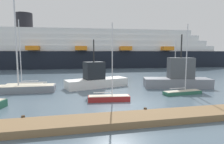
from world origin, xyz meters
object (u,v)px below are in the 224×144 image
at_px(sailboat_4, 24,88).
at_px(cruise_ship, 81,51).
at_px(sailboat_1, 183,91).
at_px(fishing_boat_0, 96,79).
at_px(sailboat_5, 109,97).
at_px(sailboat_0, 25,84).
at_px(sailboat_2, 173,81).
at_px(fishing_boat_1, 178,77).

height_order(sailboat_4, cruise_ship, cruise_ship).
bearing_deg(sailboat_1, fishing_boat_0, 139.96).
xyz_separation_m(sailboat_5, cruise_ship, (-0.85, 42.59, 4.83)).
xyz_separation_m(sailboat_0, sailboat_2, (21.81, -1.46, -0.04)).
xyz_separation_m(sailboat_0, sailboat_5, (10.05, -10.01, -0.04)).
bearing_deg(sailboat_1, sailboat_5, -177.44).
bearing_deg(sailboat_4, sailboat_1, 166.00).
distance_m(fishing_boat_0, cruise_ship, 35.25).
bearing_deg(sailboat_1, sailboat_0, 149.78).
relative_size(sailboat_5, cruise_ship, 0.08).
relative_size(fishing_boat_0, fishing_boat_1, 0.96).
height_order(sailboat_1, sailboat_5, sailboat_1).
bearing_deg(sailboat_5, fishing_boat_1, 32.11).
bearing_deg(sailboat_4, cruise_ship, -101.72).
distance_m(sailboat_0, sailboat_1, 20.82).
bearing_deg(fishing_boat_1, cruise_ship, 120.61).
bearing_deg(fishing_boat_1, sailboat_1, -100.84).
xyz_separation_m(fishing_boat_1, cruise_ship, (-11.44, 37.47, 3.80)).
relative_size(sailboat_1, cruise_ship, 0.09).
bearing_deg(sailboat_5, sailboat_4, 152.79).
bearing_deg(sailboat_0, fishing_boat_1, 162.15).
bearing_deg(sailboat_4, sailboat_2, -172.18).
bearing_deg(sailboat_5, sailboat_1, 14.05).
bearing_deg(sailboat_2, fishing_boat_0, 175.86).
relative_size(sailboat_4, sailboat_5, 1.45).
height_order(sailboat_0, cruise_ship, cruise_ship).
bearing_deg(sailboat_0, fishing_boat_0, 161.40).
bearing_deg(sailboat_2, sailboat_1, -120.59).
bearing_deg(sailboat_0, sailboat_4, 96.93).
bearing_deg(cruise_ship, fishing_boat_1, -70.18).
xyz_separation_m(sailboat_0, fishing_boat_0, (9.70, -2.43, 0.72)).
xyz_separation_m(sailboat_2, fishing_boat_0, (-12.11, -0.97, 0.77)).
bearing_deg(fishing_boat_1, sailboat_2, 84.85).
relative_size(sailboat_0, cruise_ship, 0.10).
bearing_deg(fishing_boat_1, sailboat_4, -169.30).
bearing_deg(sailboat_2, sailboat_5, -152.71).
distance_m(sailboat_4, fishing_boat_0, 9.05).
height_order(sailboat_1, fishing_boat_1, sailboat_1).
relative_size(sailboat_2, sailboat_5, 0.88).
distance_m(sailboat_1, fishing_boat_1, 4.43).
height_order(fishing_boat_1, cruise_ship, cruise_ship).
height_order(sailboat_4, fishing_boat_1, sailboat_4).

